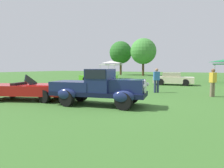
{
  "coord_description": "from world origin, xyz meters",
  "views": [
    {
      "loc": [
        4.3,
        -8.3,
        1.8
      ],
      "look_at": [
        -0.99,
        1.06,
        0.86
      ],
      "focal_mm": 31.81,
      "sensor_mm": 36.0,
      "label": 1
    }
  ],
  "objects_px": {
    "feature_pickup_truck": "(99,87)",
    "canopy_tent_left_field": "(111,63)",
    "show_car_cream": "(173,79)",
    "neighbor_convertible": "(29,89)",
    "spectator_between_cars": "(157,80)",
    "show_car_lime": "(98,77)",
    "spectator_by_row": "(213,82)"
  },
  "relations": [
    {
      "from": "show_car_cream",
      "to": "spectator_by_row",
      "type": "xyz_separation_m",
      "value": [
        3.83,
        -6.78,
        0.32
      ]
    },
    {
      "from": "neighbor_convertible",
      "to": "spectator_by_row",
      "type": "bearing_deg",
      "value": 35.91
    },
    {
      "from": "show_car_cream",
      "to": "spectator_by_row",
      "type": "distance_m",
      "value": 7.79
    },
    {
      "from": "neighbor_convertible",
      "to": "spectator_by_row",
      "type": "distance_m",
      "value": 10.62
    },
    {
      "from": "show_car_lime",
      "to": "show_car_cream",
      "type": "xyz_separation_m",
      "value": [
        8.58,
        0.52,
        -0.0
      ]
    },
    {
      "from": "neighbor_convertible",
      "to": "show_car_lime",
      "type": "xyz_separation_m",
      "value": [
        -3.81,
        12.48,
        0.02
      ]
    },
    {
      "from": "feature_pickup_truck",
      "to": "spectator_by_row",
      "type": "relative_size",
      "value": 2.76
    },
    {
      "from": "neighbor_convertible",
      "to": "show_car_cream",
      "type": "relative_size",
      "value": 1.17
    },
    {
      "from": "feature_pickup_truck",
      "to": "spectator_by_row",
      "type": "distance_m",
      "value": 7.15
    },
    {
      "from": "show_car_lime",
      "to": "show_car_cream",
      "type": "bearing_deg",
      "value": 3.48
    },
    {
      "from": "neighbor_convertible",
      "to": "show_car_cream",
      "type": "distance_m",
      "value": 13.85
    },
    {
      "from": "show_car_cream",
      "to": "spectator_between_cars",
      "type": "bearing_deg",
      "value": -87.12
    },
    {
      "from": "neighbor_convertible",
      "to": "show_car_lime",
      "type": "bearing_deg",
      "value": 106.99
    },
    {
      "from": "feature_pickup_truck",
      "to": "spectator_between_cars",
      "type": "height_order",
      "value": "feature_pickup_truck"
    },
    {
      "from": "show_car_lime",
      "to": "spectator_between_cars",
      "type": "relative_size",
      "value": 2.66
    },
    {
      "from": "show_car_lime",
      "to": "spectator_by_row",
      "type": "bearing_deg",
      "value": -26.76
    },
    {
      "from": "feature_pickup_truck",
      "to": "canopy_tent_left_field",
      "type": "distance_m",
      "value": 21.05
    },
    {
      "from": "spectator_by_row",
      "to": "show_car_lime",
      "type": "bearing_deg",
      "value": 153.24
    },
    {
      "from": "feature_pickup_truck",
      "to": "show_car_cream",
      "type": "bearing_deg",
      "value": 86.95
    },
    {
      "from": "show_car_lime",
      "to": "canopy_tent_left_field",
      "type": "bearing_deg",
      "value": 106.61
    },
    {
      "from": "canopy_tent_left_field",
      "to": "show_car_lime",
      "type": "bearing_deg",
      "value": -73.39
    },
    {
      "from": "show_car_cream",
      "to": "spectator_between_cars",
      "type": "relative_size",
      "value": 2.4
    },
    {
      "from": "feature_pickup_truck",
      "to": "show_car_lime",
      "type": "distance_m",
      "value": 14.23
    },
    {
      "from": "show_car_cream",
      "to": "canopy_tent_left_field",
      "type": "distance_m",
      "value": 12.37
    },
    {
      "from": "show_car_lime",
      "to": "spectator_by_row",
      "type": "height_order",
      "value": "spectator_by_row"
    },
    {
      "from": "feature_pickup_truck",
      "to": "neighbor_convertible",
      "type": "distance_m",
      "value": 4.17
    },
    {
      "from": "spectator_between_cars",
      "to": "canopy_tent_left_field",
      "type": "xyz_separation_m",
      "value": [
        -10.9,
        12.73,
        1.51
      ]
    },
    {
      "from": "show_car_cream",
      "to": "canopy_tent_left_field",
      "type": "bearing_deg",
      "value": 149.76
    },
    {
      "from": "feature_pickup_truck",
      "to": "spectator_between_cars",
      "type": "relative_size",
      "value": 2.76
    },
    {
      "from": "neighbor_convertible",
      "to": "canopy_tent_left_field",
      "type": "bearing_deg",
      "value": 106.86
    },
    {
      "from": "neighbor_convertible",
      "to": "show_car_cream",
      "type": "xyz_separation_m",
      "value": [
        4.76,
        13.0,
        0.02
      ]
    },
    {
      "from": "feature_pickup_truck",
      "to": "canopy_tent_left_field",
      "type": "height_order",
      "value": "canopy_tent_left_field"
    }
  ]
}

